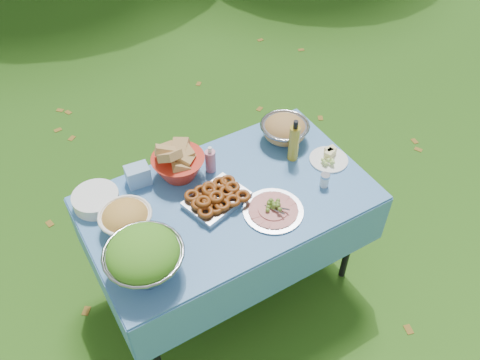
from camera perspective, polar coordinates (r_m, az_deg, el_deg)
name	(u,v)px	position (r m, az deg, el deg)	size (l,w,h in m)	color
ground	(231,280)	(3.22, -1.06, -11.13)	(80.00, 80.00, 0.00)	#153509
picnic_table	(230,242)	(2.91, -1.16, -7.02)	(1.46, 0.86, 0.76)	#82CEFA
salad_bowl	(144,257)	(2.27, -10.74, -8.45)	(0.35, 0.35, 0.23)	gray
pasta_bowl_white	(126,218)	(2.49, -12.73, -4.17)	(0.25, 0.25, 0.14)	white
plate_stack	(96,199)	(2.66, -15.87, -2.11)	(0.24, 0.24, 0.07)	white
wipes_box	(138,175)	(2.70, -11.39, 0.53)	(0.12, 0.09, 0.11)	#89B6E4
sanitizer_bottle	(210,159)	(2.70, -3.35, 2.39)	(0.06, 0.06, 0.16)	#D17790
bread_bowl	(178,162)	(2.68, -6.96, 2.04)	(0.28, 0.28, 0.19)	red
pasta_bowl_steel	(285,129)	(2.90, 5.03, 5.72)	(0.27, 0.27, 0.15)	gray
fried_tray	(217,198)	(2.56, -2.65, -2.00)	(0.30, 0.21, 0.07)	#BAB9BE
charcuterie_platter	(273,207)	(2.53, 3.78, -3.04)	(0.30, 0.30, 0.07)	#AEAFB5
oil_bottle	(294,140)	(2.75, 6.10, 4.46)	(0.06, 0.06, 0.26)	#B39926
cheese_plate	(329,156)	(2.83, 9.98, 2.63)	(0.21, 0.21, 0.06)	white
shaker	(325,180)	(2.68, 9.48, -0.02)	(0.05, 0.05, 0.08)	silver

